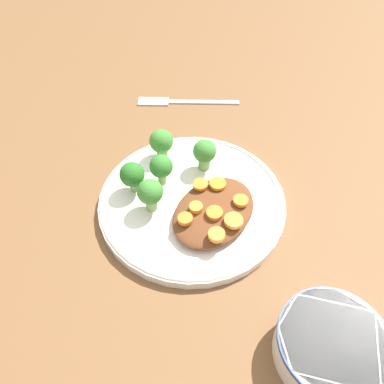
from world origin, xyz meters
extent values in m
plane|color=brown|center=(0.00, 0.00, 0.00)|extent=(4.00, 4.00, 0.00)
cylinder|color=white|center=(0.00, 0.00, 0.01)|extent=(0.27, 0.27, 0.01)
torus|color=white|center=(0.00, 0.00, 0.01)|extent=(0.27, 0.27, 0.01)
cylinder|color=white|center=(0.08, 0.24, 0.02)|extent=(0.11, 0.11, 0.05)
cylinder|color=#2D478C|center=(0.08, 0.24, 0.04)|extent=(0.12, 0.12, 0.01)
cylinder|color=white|center=(0.08, 0.24, 0.04)|extent=(0.09, 0.09, 0.01)
ellipsoid|color=brown|center=(0.01, 0.04, 0.02)|extent=(0.14, 0.10, 0.02)
cylinder|color=#7FA85B|center=(0.04, -0.08, 0.03)|extent=(0.01, 0.01, 0.02)
sphere|color=#286B23|center=(0.04, -0.08, 0.05)|extent=(0.04, 0.04, 0.04)
cylinder|color=#7FA85B|center=(-0.06, -0.02, 0.03)|extent=(0.02, 0.02, 0.02)
sphere|color=#3D8433|center=(-0.06, -0.02, 0.05)|extent=(0.04, 0.04, 0.04)
cylinder|color=#7FA85B|center=(0.00, -0.05, 0.03)|extent=(0.01, 0.01, 0.02)
sphere|color=#337A2D|center=(0.00, -0.05, 0.05)|extent=(0.03, 0.03, 0.03)
cylinder|color=#7FA85B|center=(-0.04, -0.09, 0.03)|extent=(0.02, 0.02, 0.02)
sphere|color=#3D8433|center=(-0.04, -0.09, 0.05)|extent=(0.04, 0.04, 0.04)
cylinder|color=#7FA85B|center=(0.05, -0.04, 0.03)|extent=(0.02, 0.02, 0.03)
sphere|color=#3D8433|center=(0.05, -0.04, 0.05)|extent=(0.04, 0.04, 0.04)
cylinder|color=orange|center=(0.02, 0.05, 0.04)|extent=(0.02, 0.02, 0.01)
cylinder|color=orange|center=(0.01, 0.08, 0.04)|extent=(0.03, 0.03, 0.01)
cylinder|color=orange|center=(0.05, 0.07, 0.04)|extent=(0.02, 0.02, 0.01)
cylinder|color=orange|center=(0.02, 0.02, 0.04)|extent=(0.02, 0.02, 0.01)
cylinder|color=orange|center=(-0.02, 0.07, 0.04)|extent=(0.02, 0.02, 0.01)
cylinder|color=orange|center=(-0.01, 0.01, 0.04)|extent=(0.02, 0.02, 0.01)
cylinder|color=orange|center=(0.05, 0.02, 0.04)|extent=(0.02, 0.02, 0.01)
cylinder|color=orange|center=(-0.03, 0.02, 0.04)|extent=(0.02, 0.02, 0.01)
cube|color=beige|center=(-0.22, -0.13, 0.00)|extent=(0.09, 0.12, 0.01)
cube|color=beige|center=(-0.16, -0.21, 0.00)|extent=(0.05, 0.06, 0.01)
camera|label=1|loc=(0.28, 0.20, 0.43)|focal=35.00mm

